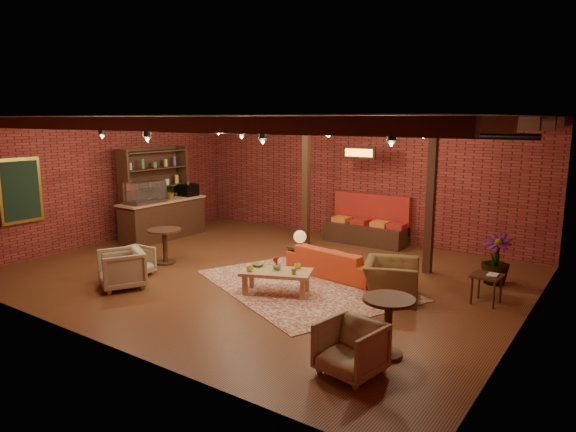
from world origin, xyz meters
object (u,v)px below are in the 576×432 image
Objects in this scene: side_table_lamp at (300,240)px; round_table_left at (165,240)px; sofa at (336,262)px; armchair_b at (121,267)px; round_table_right at (388,317)px; coffee_table at (276,273)px; armchair_far at (351,346)px; armchair_right at (391,274)px; side_table_book at (487,277)px; plant_tall at (500,209)px; armchair_a at (135,260)px.

side_table_lamp reaches higher than round_table_left.
round_table_left is (-3.56, -1.35, 0.22)m from sofa.
round_table_right is (5.31, 0.23, 0.15)m from armchair_b.
round_table_left is at bearing 176.05° from coffee_table.
armchair_right is at bearing 113.03° from armchair_far.
round_table_right is (-0.57, -2.83, 0.06)m from side_table_book.
armchair_b is 7.25m from plant_tall.
round_table_right is at bearing 138.76° from sofa.
coffee_table is at bearing 156.80° from round_table_right.
side_table_book is at bearing 26.78° from coffee_table.
round_table_left is 6.12m from armchair_far.
armchair_a is at bearing 151.85° from armchair_b.
armchair_far is at bearing -103.44° from round_table_right.
armchair_right is at bearing 8.28° from round_table_left.
armchair_right is (5.04, 0.73, -0.06)m from round_table_left.
side_table_book is 0.73× the size of armchair_far.
side_table_lamp is 3.61m from armchair_b.
coffee_table is 2.61× the size of side_table_book.
sofa is 1.61m from coffee_table.
armchair_far is (2.18, -3.46, 0.07)m from sofa.
sofa is 2.55× the size of armchair_b.
plant_tall reaches higher than coffee_table.
round_table_right is at bearing -23.20° from coffee_table.
armchair_right is 2.55m from plant_tall.
side_table_lamp is at bearing -178.02° from side_table_book.
side_table_book is (3.78, 0.13, -0.16)m from side_table_lamp.
plant_tall is (1.31, 1.95, 1.01)m from armchair_right.
armchair_a is at bearing 42.57° from sofa.
side_table_book is at bearing 87.25° from armchair_far.
armchair_a is at bearing -79.68° from round_table_left.
sofa is at bearing 20.72° from round_table_left.
coffee_table is 3.17m from armchair_far.
armchair_right is 2.94m from armchair_far.
side_table_lamp is at bearing -159.39° from plant_tall.
plant_tall reaches higher than side_table_lamp.
plant_tall reaches higher than side_table_book.
side_table_book is at bearing -83.27° from plant_tall.
armchair_right is (4.86, 1.71, 0.14)m from armchair_a.
sofa is 3.17× the size of armchair_a.
round_table_left is 1.01m from armchair_a.
armchair_right reaches higher than side_table_lamp.
coffee_table is 1.35× the size of armchair_right.
coffee_table is 2.20× the size of armchair_a.
armchair_b is (-2.10, -2.93, -0.25)m from side_table_lamp.
armchair_far is at bearing -102.36° from armchair_a.
round_table_left is 1.04× the size of armchair_far.
armchair_a is 6.76m from side_table_book.
armchair_far is (-0.75, -3.56, -0.11)m from side_table_book.
armchair_b reaches higher than sofa.
armchair_b is at bearing -151.64° from coffee_table.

